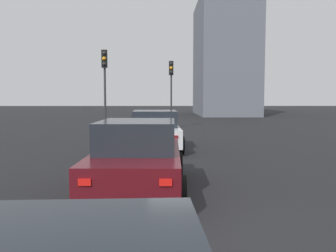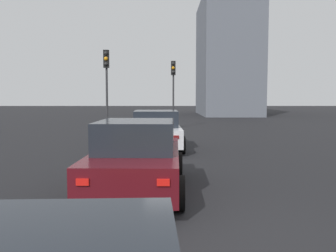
# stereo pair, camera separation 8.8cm
# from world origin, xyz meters

# --- Properties ---
(ground_plane) EXTENTS (160.00, 160.00, 0.20)m
(ground_plane) POSITION_xyz_m (0.00, 0.00, -0.10)
(ground_plane) COLOR black
(car_white_right_lead) EXTENTS (4.46, 2.17, 1.51)m
(car_white_right_lead) POSITION_xyz_m (8.71, 1.39, 0.73)
(car_white_right_lead) COLOR silver
(car_white_right_lead) RESTS_ON ground_plane
(car_maroon_right_second) EXTENTS (4.36, 2.05, 1.54)m
(car_maroon_right_second) POSITION_xyz_m (2.26, 1.60, 0.74)
(car_maroon_right_second) COLOR #510F16
(car_maroon_right_second) RESTS_ON ground_plane
(traffic_light_near_left) EXTENTS (0.32, 0.30, 4.35)m
(traffic_light_near_left) POSITION_xyz_m (18.06, 0.55, 3.12)
(traffic_light_near_left) COLOR #2D2D30
(traffic_light_near_left) RESTS_ON ground_plane
(traffic_light_near_right) EXTENTS (0.32, 0.28, 4.43)m
(traffic_light_near_right) POSITION_xyz_m (13.27, 4.06, 3.17)
(traffic_light_near_right) COLOR #2D2D30
(traffic_light_near_right) RESTS_ON ground_plane
(building_facade_left) EXTENTS (12.50, 6.13, 13.13)m
(building_facade_left) POSITION_xyz_m (36.95, -6.00, 6.56)
(building_facade_left) COLOR slate
(building_facade_left) RESTS_ON ground_plane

